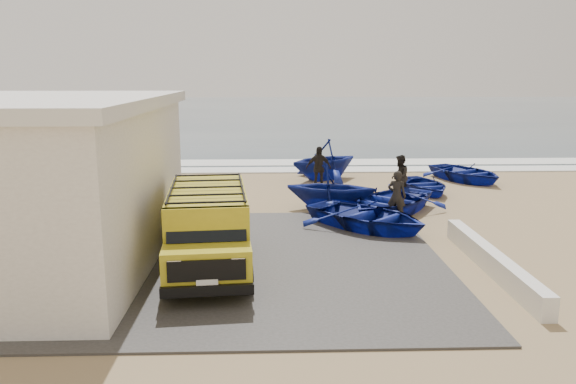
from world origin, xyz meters
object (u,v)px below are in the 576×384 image
object	(u,v)px
boat_near_left	(366,216)
fisherman_middle	(400,177)
boat_mid_left	(331,187)
boat_far_left	(324,159)
fisherman_front	(397,196)
parapet	(492,261)
van	(208,226)
boat_mid_right	(424,185)
boat_far_right	(466,172)
boat_near_right	(390,201)
fisherman_back	(319,168)

from	to	relation	value
boat_near_left	fisherman_middle	xyz separation A→B (m)	(2.07, 4.48, 0.43)
boat_near_left	boat_mid_left	size ratio (longest dim) A/B	1.31
boat_far_left	fisherman_front	bearing A→B (deg)	-21.29
parapet	fisherman_middle	world-z (taller)	fisherman_middle
parapet	van	size ratio (longest dim) A/B	1.18
boat_far_left	boat_mid_right	bearing A→B (deg)	17.06
parapet	boat_far_right	bearing A→B (deg)	73.83
van	boat_far_left	bearing A→B (deg)	66.08
boat_far_right	boat_near_right	bearing A→B (deg)	-153.79
parapet	fisherman_middle	size ratio (longest dim) A/B	3.48
van	fisherman_back	world-z (taller)	van
boat_mid_right	fisherman_middle	world-z (taller)	fisherman_middle
fisherman_front	fisherman_middle	bearing A→B (deg)	-77.75
parapet	boat_far_right	size ratio (longest dim) A/B	1.52
boat_mid_right	fisherman_front	xyz separation A→B (m)	(-2.14, -4.43, 0.52)
boat_near_left	boat_mid_right	size ratio (longest dim) A/B	1.30
boat_far_left	parapet	bearing A→B (deg)	-20.55
boat_near_left	fisherman_front	world-z (taller)	fisherman_front
boat_mid_left	boat_mid_right	world-z (taller)	boat_mid_left
boat_mid_left	boat_far_right	distance (m)	8.65
boat_near_right	fisherman_back	xyz separation A→B (m)	(-2.16, 4.24, 0.48)
fisherman_middle	fisherman_back	xyz separation A→B (m)	(-3.06, 1.81, 0.06)
boat_far_left	fisherman_back	xyz separation A→B (m)	(-0.46, -2.24, -0.02)
parapet	boat_far_left	xyz separation A→B (m)	(-3.00, 12.51, 0.67)
boat_near_right	fisherman_back	size ratio (longest dim) A/B	2.31
parapet	boat_near_left	size ratio (longest dim) A/B	1.43
boat_near_right	fisherman_middle	size ratio (longest dim) A/B	2.48
boat_near_left	boat_far_right	distance (m)	9.89
boat_far_left	boat_near_right	bearing A→B (deg)	-19.29
boat_mid_right	fisherman_front	size ratio (longest dim) A/B	1.89
boat_mid_right	boat_far_right	bearing A→B (deg)	33.10
boat_near_left	fisherman_back	distance (m)	6.38
boat_far_left	fisherman_back	world-z (taller)	boat_far_left
boat_far_right	fisherman_back	size ratio (longest dim) A/B	2.13
boat_near_right	parapet	bearing A→B (deg)	-36.64
boat_mid_left	boat_mid_right	distance (m)	5.09
van	boat_near_right	distance (m)	8.10
fisherman_front	van	bearing A→B (deg)	65.17
parapet	fisherman_front	world-z (taller)	fisherman_front
fisherman_back	van	bearing A→B (deg)	-115.33
boat_far_left	fisherman_front	world-z (taller)	boat_far_left
parapet	boat_near_right	world-z (taller)	boat_near_right
boat_far_left	fisherman_front	xyz separation A→B (m)	(1.70, -7.53, -0.09)
boat_far_right	fisherman_back	distance (m)	7.12
van	boat_mid_left	xyz separation A→B (m)	(3.73, 6.16, -0.29)
boat_mid_right	boat_near_right	bearing A→B (deg)	-132.74
boat_near_right	fisherman_middle	bearing A→B (deg)	111.15
fisherman_back	parapet	bearing A→B (deg)	-76.62
boat_far_right	fisherman_middle	distance (m)	5.18
boat_mid_right	boat_far_right	distance (m)	3.61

